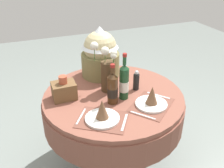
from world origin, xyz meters
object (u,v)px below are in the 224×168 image
object	(u,v)px
place_setting_right	(152,100)
wine_bottle_centre	(124,82)
pepper_mill	(136,81)
gift_tub_back_centre	(100,51)
dining_table	(113,110)
place_setting_left	(102,114)
wine_bottle_left	(113,88)
flower_vase	(107,71)
woven_basket_side_left	(64,90)

from	to	relation	value
place_setting_right	wine_bottle_centre	world-z (taller)	wine_bottle_centre
pepper_mill	gift_tub_back_centre	bearing A→B (deg)	117.33
dining_table	place_setting_left	size ratio (longest dim) A/B	2.70
dining_table	wine_bottle_left	distance (m)	0.30
gift_tub_back_centre	place_setting_right	bearing A→B (deg)	-73.45
dining_table	wine_bottle_centre	size ratio (longest dim) A/B	3.08
place_setting_left	flower_vase	xyz separation A→B (m)	(0.18, 0.37, 0.13)
wine_bottle_left	gift_tub_back_centre	distance (m)	0.50
place_setting_left	wine_bottle_left	distance (m)	0.25
place_setting_right	pepper_mill	world-z (taller)	pepper_mill
place_setting_right	pepper_mill	size ratio (longest dim) A/B	2.49
flower_vase	wine_bottle_left	xyz separation A→B (m)	(-0.03, -0.19, -0.05)
wine_bottle_left	woven_basket_side_left	size ratio (longest dim) A/B	1.66
wine_bottle_left	gift_tub_back_centre	size ratio (longest dim) A/B	0.70
dining_table	pepper_mill	xyz separation A→B (m)	(0.21, 0.01, 0.23)
wine_bottle_left	pepper_mill	distance (m)	0.29
dining_table	pepper_mill	world-z (taller)	pepper_mill
place_setting_left	dining_table	bearing A→B (deg)	56.04
flower_vase	gift_tub_back_centre	xyz separation A→B (m)	(0.04, 0.29, 0.07)
place_setting_left	gift_tub_back_centre	world-z (taller)	gift_tub_back_centre
dining_table	gift_tub_back_centre	xyz separation A→B (m)	(0.02, 0.37, 0.39)
dining_table	place_setting_right	distance (m)	0.38
pepper_mill	place_setting_right	bearing A→B (deg)	-90.17
wine_bottle_centre	woven_basket_side_left	size ratio (longest dim) A/B	1.95
wine_bottle_centre	gift_tub_back_centre	bearing A→B (deg)	94.56
flower_vase	pepper_mill	bearing A→B (deg)	-17.65
dining_table	wine_bottle_left	bearing A→B (deg)	-114.03
place_setting_right	flower_vase	xyz separation A→B (m)	(-0.23, 0.34, 0.13)
wine_bottle_left	woven_basket_side_left	xyz separation A→B (m)	(-0.33, 0.20, -0.05)
place_setting_right	woven_basket_side_left	bearing A→B (deg)	149.71
pepper_mill	gift_tub_back_centre	world-z (taller)	gift_tub_back_centre
place_setting_right	flower_vase	size ratio (longest dim) A/B	1.04
place_setting_left	flower_vase	size ratio (longest dim) A/B	1.04
wine_bottle_left	gift_tub_back_centre	xyz separation A→B (m)	(0.07, 0.48, 0.11)
place_setting_left	gift_tub_back_centre	size ratio (longest dim) A/B	0.93
place_setting_right	woven_basket_side_left	xyz separation A→B (m)	(-0.58, 0.34, 0.03)
woven_basket_side_left	pepper_mill	bearing A→B (deg)	-7.49
dining_table	wine_bottle_centre	xyz separation A→B (m)	(0.06, -0.08, 0.29)
dining_table	woven_basket_side_left	world-z (taller)	woven_basket_side_left
wine_bottle_left	woven_basket_side_left	bearing A→B (deg)	149.02
place_setting_left	gift_tub_back_centre	distance (m)	0.72
flower_vase	gift_tub_back_centre	distance (m)	0.30
dining_table	pepper_mill	bearing A→B (deg)	2.60
place_setting_left	pepper_mill	bearing A→B (deg)	36.70
flower_vase	wine_bottle_left	size ratio (longest dim) A/B	1.29
pepper_mill	woven_basket_side_left	size ratio (longest dim) A/B	0.89
wine_bottle_centre	woven_basket_side_left	bearing A→B (deg)	159.02
wine_bottle_centre	gift_tub_back_centre	distance (m)	0.46
place_setting_left	place_setting_right	world-z (taller)	same
flower_vase	wine_bottle_centre	world-z (taller)	flower_vase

